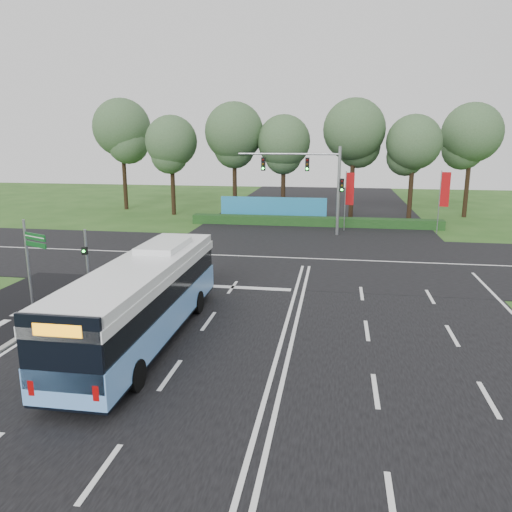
# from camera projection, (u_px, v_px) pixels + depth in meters

# --- Properties ---
(ground) EXTENTS (120.00, 120.00, 0.00)m
(ground) POSITION_uv_depth(u_px,v_px,m) (286.00, 327.00, 20.71)
(ground) COLOR #274E1A
(ground) RESTS_ON ground
(road_main) EXTENTS (20.00, 120.00, 0.04)m
(road_main) POSITION_uv_depth(u_px,v_px,m) (286.00, 326.00, 20.70)
(road_main) COLOR black
(road_main) RESTS_ON ground
(road_cross) EXTENTS (120.00, 14.00, 0.05)m
(road_cross) POSITION_uv_depth(u_px,v_px,m) (305.00, 259.00, 32.22)
(road_cross) COLOR black
(road_cross) RESTS_ON ground
(kerb_strip) EXTENTS (0.25, 18.00, 0.12)m
(kerb_strip) POSITION_uv_depth(u_px,v_px,m) (19.00, 338.00, 19.39)
(kerb_strip) COLOR gray
(kerb_strip) RESTS_ON ground
(city_bus) EXTENTS (2.61, 11.84, 3.39)m
(city_bus) POSITION_uv_depth(u_px,v_px,m) (144.00, 299.00, 18.84)
(city_bus) COLOR #6AA8F6
(city_bus) RESTS_ON ground
(pedestrian_signal) EXTENTS (0.29, 0.41, 3.29)m
(pedestrian_signal) POSITION_uv_depth(u_px,v_px,m) (87.00, 259.00, 24.62)
(pedestrian_signal) COLOR gray
(pedestrian_signal) RESTS_ON ground
(street_sign) EXTENTS (1.46, 0.73, 4.06)m
(street_sign) POSITION_uv_depth(u_px,v_px,m) (31.00, 253.00, 22.59)
(street_sign) COLOR gray
(street_sign) RESTS_ON ground
(banner_flag_mid) EXTENTS (0.73, 0.18, 4.97)m
(banner_flag_mid) POSITION_uv_depth(u_px,v_px,m) (349.00, 193.00, 41.17)
(banner_flag_mid) COLOR gray
(banner_flag_mid) RESTS_ON ground
(banner_flag_right) EXTENTS (0.75, 0.21, 5.12)m
(banner_flag_right) POSITION_uv_depth(u_px,v_px,m) (443.00, 194.00, 39.63)
(banner_flag_right) COLOR gray
(banner_flag_right) RESTS_ON ground
(traffic_light_gantry) EXTENTS (8.41, 0.28, 7.00)m
(traffic_light_gantry) POSITION_uv_depth(u_px,v_px,m) (316.00, 176.00, 39.28)
(traffic_light_gantry) COLOR gray
(traffic_light_gantry) RESTS_ON ground
(hedge) EXTENTS (22.00, 1.20, 0.80)m
(hedge) POSITION_uv_depth(u_px,v_px,m) (314.00, 222.00, 44.14)
(hedge) COLOR #133613
(hedge) RESTS_ON ground
(blue_hoarding) EXTENTS (10.00, 0.30, 2.20)m
(blue_hoarding) POSITION_uv_depth(u_px,v_px,m) (273.00, 209.00, 47.00)
(blue_hoarding) COLOR teal
(blue_hoarding) RESTS_ON ground
(eucalyptus_row) EXTENTS (41.13, 8.59, 11.72)m
(eucalyptus_row) POSITION_uv_depth(u_px,v_px,m) (283.00, 134.00, 48.70)
(eucalyptus_row) COLOR black
(eucalyptus_row) RESTS_ON ground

